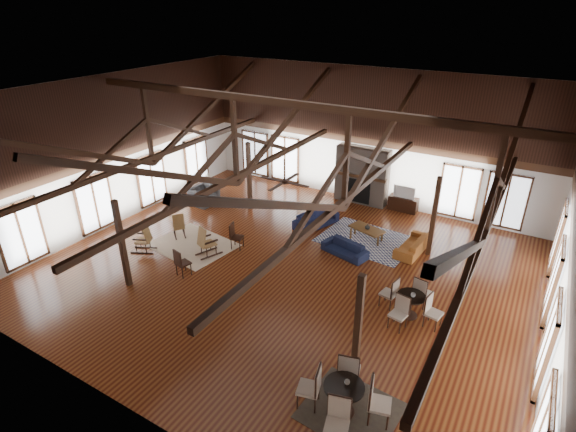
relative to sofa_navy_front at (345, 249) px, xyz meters
The scene contains 31 objects.
floor 2.33m from the sofa_navy_front, 125.39° to the right, with size 16.00×16.00×0.00m, color brown.
ceiling 6.20m from the sofa_navy_front, 125.39° to the right, with size 16.00×14.00×0.02m, color black.
wall_back 5.95m from the sofa_navy_front, 104.73° to the left, with size 16.00×0.02×6.00m, color white.
wall_front 9.40m from the sofa_navy_front, 98.59° to the right, with size 16.00×0.02×6.00m, color white.
wall_left 9.92m from the sofa_navy_front, 168.56° to the right, with size 0.02×14.00×6.00m, color white.
wall_right 7.44m from the sofa_navy_front, 15.86° to the right, with size 0.02×14.00×6.00m, color white.
roof_truss 4.43m from the sofa_navy_front, 125.39° to the right, with size 15.60×14.07×3.14m.
post_grid 2.65m from the sofa_navy_front, 125.39° to the right, with size 8.16×7.16×3.05m.
fireplace 5.07m from the sofa_navy_front, 105.70° to the left, with size 2.50×0.69×2.60m.
ceiling_fan 4.60m from the sofa_navy_front, 106.27° to the right, with size 1.60×1.60×0.75m.
sofa_navy_front is the anchor object (origin of this frame).
sofa_navy_left 2.54m from the sofa_navy_front, 141.80° to the left, with size 0.78×2.00×0.59m, color black.
sofa_orange 2.57m from the sofa_navy_front, 36.00° to the left, with size 0.76×1.94×0.57m, color brown.
coffee_table 1.50m from the sofa_navy_front, 79.59° to the left, with size 1.47×1.03×0.51m.
vase 1.49m from the sofa_navy_front, 77.70° to the left, with size 0.20×0.20×0.21m, color #B2B2B2.
armchair 7.54m from the sofa_navy_front, behind, with size 1.04×1.19×0.77m, color #333336.
side_table_lamp 8.25m from the sofa_navy_front, 166.12° to the left, with size 0.43×0.43×1.10m.
rocking_chair_a 6.55m from the sofa_navy_front, 162.04° to the right, with size 0.85×0.80×0.99m.
rocking_chair_b 5.11m from the sofa_navy_front, 148.92° to the right, with size 0.78×1.01×1.16m.
rocking_chair_c 7.40m from the sofa_navy_front, 151.59° to the right, with size 0.97×0.78×1.11m.
side_chair_a 4.14m from the sofa_navy_front, 156.58° to the right, with size 0.52×0.52×1.01m.
side_chair_b 5.89m from the sofa_navy_front, 135.55° to the right, with size 0.51×0.51×1.01m.
cafe_table_near 7.08m from the sofa_navy_front, 66.34° to the right, with size 2.19×2.19×1.12m.
cafe_table_far 3.87m from the sofa_navy_front, 36.31° to the right, with size 1.97×1.97×1.01m.
cup_near 7.03m from the sofa_navy_front, 65.82° to the right, with size 0.12×0.12×0.10m, color #B2B2B2.
cup_far 3.96m from the sofa_navy_front, 36.27° to the right, with size 0.14×0.14×0.11m, color #B2B2B2.
tv_console 4.90m from the sofa_navy_front, 82.32° to the left, with size 1.28×0.48×0.64m, color black.
television 4.95m from the sofa_navy_front, 82.22° to the left, with size 0.94×0.12×0.54m, color #B2B2B2.
rug_tan 5.80m from the sofa_navy_front, 156.42° to the right, with size 3.01×2.36×0.01m, color tan.
rug_navy 1.51m from the sofa_navy_front, 78.71° to the left, with size 3.44×2.58×0.01m, color #181E45.
rug_dark 7.02m from the sofa_navy_front, 64.79° to the right, with size 2.06×1.88×0.01m, color black.
Camera 1 is at (6.81, -11.49, 8.53)m, focal length 28.00 mm.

